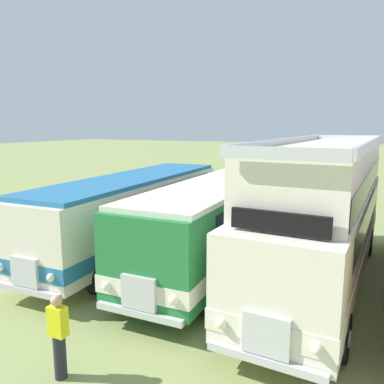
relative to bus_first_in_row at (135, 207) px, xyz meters
The scene contains 4 objects.
bus_first_in_row is the anchor object (origin of this frame).
bus_second_in_row 3.49m from the bus_first_in_row, ahead, with size 2.72×10.15×2.99m.
bus_third_in_row 7.01m from the bus_first_in_row, ahead, with size 3.14×11.28×4.52m.
marshal_person 7.79m from the bus_first_in_row, 67.51° to the right, with size 0.36×0.24×1.73m.
Camera 1 is at (-5.77, -12.33, 4.90)m, focal length 35.63 mm.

